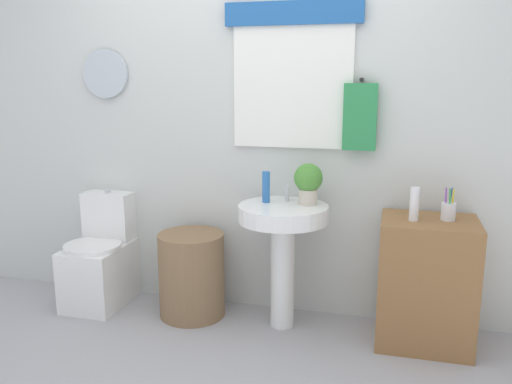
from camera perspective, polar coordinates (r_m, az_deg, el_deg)
The scene contains 10 objects.
back_wall at distance 3.46m, azimuth 0.26°, elevation 8.39°, with size 4.40×0.18×2.60m.
toilet at distance 3.83m, azimuth -16.41°, elevation -7.20°, with size 0.38×0.51×0.78m.
laundry_hamper at distance 3.51m, azimuth -6.97°, elevation -8.87°, with size 0.43×0.43×0.56m, color #846647.
pedestal_sink at distance 3.24m, azimuth 2.94°, elevation -4.57°, with size 0.55×0.55×0.78m.
faucet at distance 3.30m, azimuth 3.41°, elevation -0.13°, with size 0.03×0.03×0.10m, color silver.
wooden_cabinet at distance 3.26m, azimuth 17.93°, elevation -9.27°, with size 0.54×0.44×0.75m, color olive.
soap_bottle at distance 3.24m, azimuth 1.10°, elevation 0.55°, with size 0.05×0.05×0.19m, color #2D6BB7.
potted_plant at distance 3.20m, azimuth 5.68°, elevation 1.15°, with size 0.17×0.17×0.25m.
lotion_bottle at distance 3.08m, azimuth 16.78°, elevation -1.26°, with size 0.05×0.05×0.19m, color white.
toothbrush_cup at distance 3.16m, azimuth 20.12°, elevation -1.92°, with size 0.08×0.08×0.19m.
Camera 1 is at (0.87, -2.19, 1.53)m, focal length 36.93 mm.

